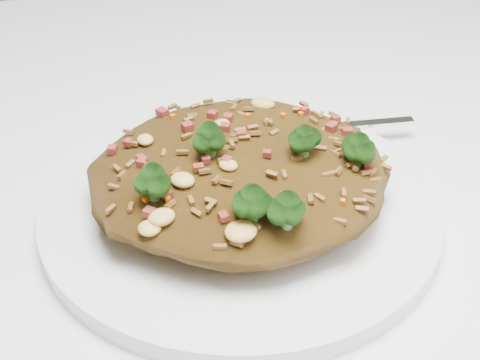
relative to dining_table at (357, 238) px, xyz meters
name	(u,v)px	position (x,y,z in m)	size (l,w,h in m)	color
dining_table	(357,238)	(0.00, 0.00, 0.00)	(1.20, 0.80, 0.75)	white
plate	(240,206)	(-0.12, -0.06, 0.10)	(0.27, 0.27, 0.01)	white
fried_rice	(241,164)	(-0.12, -0.06, 0.13)	(0.20, 0.18, 0.07)	brown
fork	(324,127)	(-0.03, 0.02, 0.11)	(0.16, 0.03, 0.00)	silver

